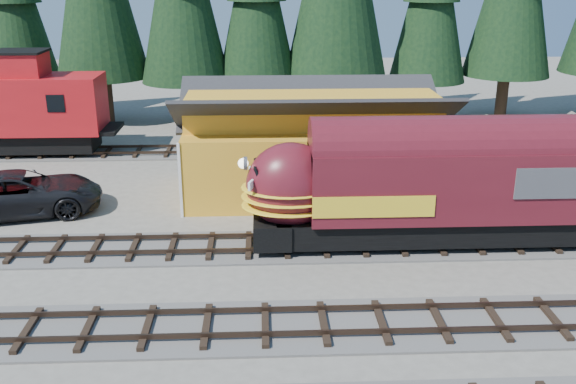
{
  "coord_description": "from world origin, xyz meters",
  "views": [
    {
      "loc": [
        -2.45,
        -19.23,
        10.5
      ],
      "look_at": [
        -1.44,
        4.0,
        2.34
      ],
      "focal_mm": 40.0,
      "sensor_mm": 36.0,
      "label": 1
    }
  ],
  "objects_px": {
    "locomotive": "(422,190)",
    "caboose": "(9,109)",
    "pickup_truck_a": "(21,193)",
    "depot": "(312,134)"
  },
  "relations": [
    {
      "from": "pickup_truck_a",
      "to": "depot",
      "type": "bearing_deg",
      "value": -93.61
    },
    {
      "from": "depot",
      "to": "caboose",
      "type": "height_order",
      "value": "caboose"
    },
    {
      "from": "caboose",
      "to": "depot",
      "type": "bearing_deg",
      "value": -23.81
    },
    {
      "from": "caboose",
      "to": "pickup_truck_a",
      "type": "height_order",
      "value": "caboose"
    },
    {
      "from": "locomotive",
      "to": "pickup_truck_a",
      "type": "xyz_separation_m",
      "value": [
        -16.98,
        4.22,
        -1.37
      ]
    },
    {
      "from": "depot",
      "to": "locomotive",
      "type": "relative_size",
      "value": 0.88
    },
    {
      "from": "locomotive",
      "to": "caboose",
      "type": "height_order",
      "value": "caboose"
    },
    {
      "from": "pickup_truck_a",
      "to": "caboose",
      "type": "bearing_deg",
      "value": 7.82
    },
    {
      "from": "depot",
      "to": "locomotive",
      "type": "bearing_deg",
      "value": -59.82
    },
    {
      "from": "caboose",
      "to": "locomotive",
      "type": "bearing_deg",
      "value": -33.97
    }
  ]
}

